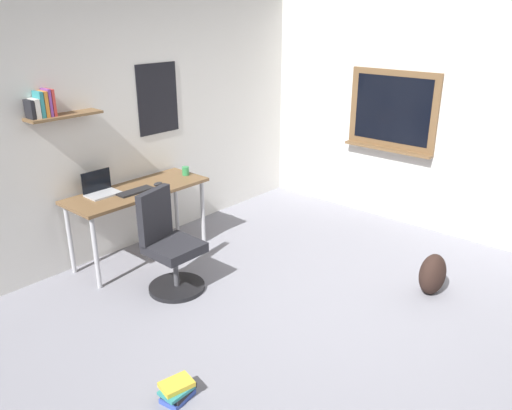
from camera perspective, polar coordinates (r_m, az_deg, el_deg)
name	(u,v)px	position (r m, az deg, el deg)	size (l,w,h in m)	color
ground_plane	(322,319)	(4.43, 7.39, -12.55)	(5.20, 5.20, 0.00)	gray
wall_back	(134,125)	(5.54, -13.55, 8.68)	(5.00, 0.30, 2.60)	silver
wall_right	(453,121)	(6.02, 21.24, 8.78)	(0.22, 5.00, 2.60)	silver
desk	(138,197)	(5.27, -13.11, 0.93)	(1.45, 0.57, 0.75)	brown
office_chair	(169,248)	(4.71, -9.74, -4.81)	(0.52, 0.53, 0.95)	black
laptop	(100,189)	(5.17, -17.06, 1.75)	(0.31, 0.21, 0.23)	#ADAFB5
keyboard	(135,191)	(5.15, -13.37, 1.50)	(0.37, 0.13, 0.02)	black
computer_mouse	(158,184)	(5.30, -10.94, 2.35)	(0.10, 0.06, 0.03)	#262628
coffee_mug	(186,171)	(5.58, -7.90, 3.80)	(0.08, 0.08, 0.09)	#338C4C
backpack	(432,274)	(4.93, 19.19, -7.34)	(0.32, 0.22, 0.39)	black
book_stack_on_floor	(177,390)	(3.65, -8.81, -19.87)	(0.25, 0.19, 0.13)	#3851B2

